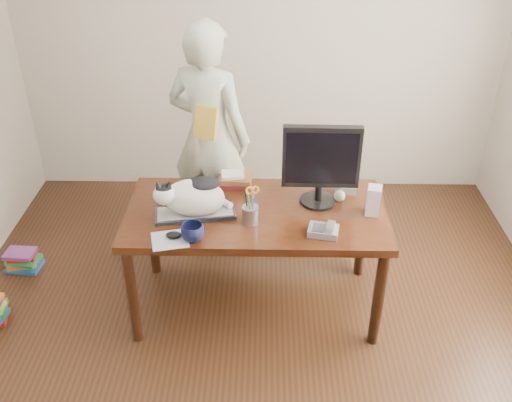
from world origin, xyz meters
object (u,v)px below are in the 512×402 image
object	(u,v)px
speaker	(374,201)
person	(209,137)
phone	(324,230)
keyboard	(195,213)
pen_cup	(250,213)
monitor	(321,162)
coffee_mug	(192,232)
book_stack	(235,180)
cat	(192,196)
book_pile_b	(23,260)
baseball	(340,196)
calculator	(346,185)
desk	(256,223)
mouse	(174,235)

from	to	relation	value
speaker	person	world-z (taller)	person
phone	speaker	size ratio (longest dim) A/B	1.05
keyboard	pen_cup	xyz separation A→B (m)	(0.34, -0.07, 0.06)
monitor	pen_cup	bearing A→B (deg)	-151.09
coffee_mug	phone	bearing A→B (deg)	5.61
monitor	book_stack	xyz separation A→B (m)	(-0.53, 0.23, -0.26)
book_stack	cat	bearing A→B (deg)	-121.10
speaker	book_pile_b	world-z (taller)	speaker
baseball	book_pile_b	xyz separation A→B (m)	(-2.24, 0.23, -0.71)
speaker	calculator	size ratio (longest dim) A/B	0.96
baseball	speaker	bearing A→B (deg)	-37.62
monitor	book_pile_b	size ratio (longest dim) A/B	2.04
person	baseball	bearing A→B (deg)	163.43
keyboard	speaker	size ratio (longest dim) A/B	2.76
cat	desk	bearing A→B (deg)	11.27
pen_cup	coffee_mug	size ratio (longest dim) A/B	1.91
baseball	calculator	distance (m)	0.17
cat	book_pile_b	distance (m)	1.62
baseball	coffee_mug	bearing A→B (deg)	-153.31
mouse	speaker	size ratio (longest dim) A/B	0.57
person	cat	bearing A→B (deg)	109.54
desk	monitor	size ratio (longest dim) A/B	3.03
calculator	book_stack	bearing A→B (deg)	-175.16
cat	person	size ratio (longest dim) A/B	0.27
desk	calculator	distance (m)	0.64
keyboard	monitor	size ratio (longest dim) A/B	0.96
pen_cup	keyboard	bearing A→B (deg)	167.58
keyboard	pen_cup	world-z (taller)	pen_cup
desk	book_pile_b	xyz separation A→B (m)	(-1.72, 0.27, -0.53)
keyboard	book_pile_b	bearing A→B (deg)	153.93
desk	speaker	size ratio (longest dim) A/B	8.72
monitor	phone	bearing A→B (deg)	-87.66
cat	book_stack	distance (m)	0.46
keyboard	speaker	bearing A→B (deg)	-7.00
mouse	phone	world-z (taller)	phone
desk	person	xyz separation A→B (m)	(-0.36, 0.73, 0.26)
mouse	book_pile_b	bearing A→B (deg)	138.96
phone	baseball	size ratio (longest dim) A/B	2.69
speaker	person	size ratio (longest dim) A/B	0.11
baseball	book_stack	xyz separation A→B (m)	(-0.67, 0.19, 0.00)
book_pile_b	speaker	bearing A→B (deg)	-8.63
desk	coffee_mug	size ratio (longest dim) A/B	12.14
mouse	book_pile_b	size ratio (longest dim) A/B	0.40
phone	book_pile_b	xyz separation A→B (m)	(-2.12, 0.59, -0.70)
pen_cup	monitor	bearing A→B (deg)	27.75
cat	calculator	size ratio (longest dim) A/B	2.46
phone	calculator	bearing A→B (deg)	82.82
mouse	baseball	bearing A→B (deg)	9.60
mouse	book_stack	distance (m)	0.69
phone	speaker	bearing A→B (deg)	48.17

